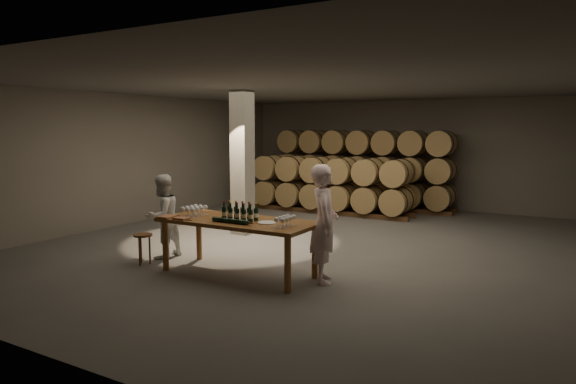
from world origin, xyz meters
The scene contains 15 objects.
room centered at (-1.80, 0.20, 1.60)m, with size 12.00×12.00×12.00m.
tasting_table centered at (0.00, -2.50, 0.80)m, with size 2.60×1.10×0.90m.
barrel_stack_back centered at (-0.96, 5.20, 1.20)m, with size 5.48×0.95×2.31m.
barrel_stack_front centered at (-1.35, 3.80, 0.83)m, with size 4.70×0.95×1.57m.
bottle_cluster centered at (0.05, -2.51, 1.01)m, with size 0.59×0.22×0.30m.
lying_bottles centered at (0.08, -2.80, 0.94)m, with size 0.75×0.08×0.08m.
glass_cluster_left centered at (-0.88, -2.54, 1.02)m, with size 0.30×0.41×0.17m.
glass_cluster_right centered at (0.94, -2.59, 1.01)m, with size 0.19×0.41×0.16m.
plate centered at (0.57, -2.52, 0.91)m, with size 0.30×0.30×0.02m, color white.
notebook_near centered at (-0.82, -2.92, 0.92)m, with size 0.24×0.19×0.03m, color #985937.
notebook_corner centered at (-1.14, -2.89, 0.91)m, with size 0.24×0.31×0.03m, color #985937.
pen centered at (-0.66, -2.95, 0.91)m, with size 0.01×0.01×0.13m, color black.
stool centered at (-1.79, -2.84, 0.44)m, with size 0.32×0.32×0.54m.
person_man centered at (1.39, -2.18, 0.91)m, with size 0.67×0.44×1.83m, color white.
person_woman centered at (-1.83, -2.31, 0.77)m, with size 0.75×0.58×1.54m, color white.
Camera 1 is at (4.79, -9.15, 2.37)m, focal length 32.00 mm.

